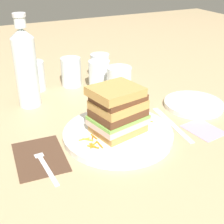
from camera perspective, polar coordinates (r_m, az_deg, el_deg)
name	(u,v)px	position (r m, az deg, el deg)	size (l,w,h in m)	color
ground_plane	(118,137)	(0.78, 1.11, -4.57)	(3.00, 3.00, 0.00)	tan
main_plate	(117,134)	(0.77, 0.98, -4.10)	(0.27, 0.27, 0.02)	white
sandwich	(117,111)	(0.74, 0.99, 0.27)	(0.14, 0.12, 0.12)	tan
carrot_shred_0	(93,146)	(0.71, -3.46, -6.23)	(0.00, 0.00, 0.03)	orange
carrot_shred_1	(85,140)	(0.73, -5.06, -5.13)	(0.00, 0.00, 0.03)	orange
carrot_shred_2	(100,144)	(0.71, -2.30, -6.00)	(0.00, 0.00, 0.03)	orange
carrot_shred_3	(94,137)	(0.74, -3.36, -4.54)	(0.00, 0.00, 0.03)	orange
carrot_shred_4	(93,147)	(0.71, -3.52, -6.43)	(0.00, 0.00, 0.03)	orange
carrot_shred_5	(88,140)	(0.73, -4.49, -5.12)	(0.00, 0.00, 0.03)	orange
carrot_shred_6	(92,138)	(0.74, -3.65, -4.87)	(0.00, 0.00, 0.02)	orange
carrot_shred_7	(91,146)	(0.71, -3.84, -6.20)	(0.00, 0.00, 0.02)	orange
carrot_shred_8	(94,144)	(0.72, -3.40, -5.96)	(0.00, 0.00, 0.03)	orange
carrot_shred_9	(141,122)	(0.81, 5.33, -1.79)	(0.00, 0.00, 0.02)	orange
carrot_shred_10	(147,121)	(0.81, 6.39, -1.63)	(0.00, 0.00, 0.02)	orange
carrot_shred_11	(138,122)	(0.81, 4.90, -1.91)	(0.00, 0.00, 0.02)	orange
carrot_shred_12	(142,124)	(0.80, 5.51, -2.24)	(0.00, 0.00, 0.03)	orange
carrot_shred_13	(149,121)	(0.82, 6.90, -1.64)	(0.00, 0.00, 0.02)	orange
carrot_shred_14	(142,121)	(0.82, 5.62, -1.58)	(0.00, 0.00, 0.02)	orange
carrot_shred_15	(142,118)	(0.83, 5.46, -1.11)	(0.00, 0.00, 0.02)	orange
carrot_shred_16	(133,123)	(0.80, 3.83, -2.10)	(0.00, 0.00, 0.03)	orange
carrot_shred_17	(145,122)	(0.81, 6.01, -1.80)	(0.00, 0.00, 0.02)	orange
napkin_dark	(40,157)	(0.72, -13.11, -8.12)	(0.11, 0.15, 0.00)	#4C3323
fork	(43,161)	(0.70, -12.57, -8.86)	(0.02, 0.17, 0.00)	silver
knife	(173,125)	(0.84, 11.19, -2.34)	(0.04, 0.20, 0.00)	silver
juice_glass	(119,85)	(0.96, 1.32, 5.06)	(0.08, 0.08, 0.10)	white
water_bottle	(26,67)	(0.92, -15.61, 8.08)	(0.06, 0.06, 0.27)	silver
empty_tumbler_0	(99,75)	(1.03, -2.35, 6.81)	(0.07, 0.07, 0.10)	silver
empty_tumbler_1	(100,66)	(1.13, -2.23, 8.39)	(0.07, 0.07, 0.09)	silver
empty_tumbler_2	(34,76)	(1.06, -14.14, 6.47)	(0.07, 0.07, 0.10)	silver
empty_tumbler_3	(71,72)	(1.07, -7.54, 7.35)	(0.07, 0.07, 0.10)	silver
side_plate	(194,104)	(0.95, 14.80, 1.39)	(0.17, 0.17, 0.01)	white
napkin_pink	(203,130)	(0.84, 16.49, -3.12)	(0.07, 0.10, 0.00)	pink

